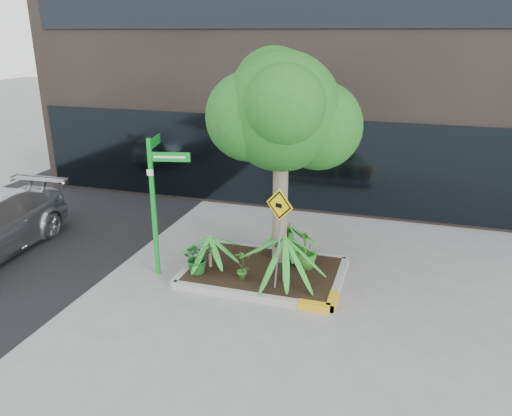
% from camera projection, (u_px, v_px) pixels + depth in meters
% --- Properties ---
extents(ground, '(80.00, 80.00, 0.00)m').
position_uv_depth(ground, '(251.00, 280.00, 10.48)').
color(ground, gray).
rests_on(ground, ground).
extents(asphalt_road, '(7.00, 80.00, 0.01)m').
position_uv_depth(asphalt_road, '(0.00, 243.00, 12.29)').
color(asphalt_road, black).
rests_on(asphalt_road, ground).
extents(planter, '(3.35, 2.36, 0.15)m').
position_uv_depth(planter, '(265.00, 271.00, 10.62)').
color(planter, '#9E9E99').
rests_on(planter, ground).
extents(tree, '(3.11, 2.76, 4.67)m').
position_uv_depth(tree, '(282.00, 112.00, 10.00)').
color(tree, gray).
rests_on(tree, ground).
extents(palm_front, '(1.15, 1.15, 1.28)m').
position_uv_depth(palm_front, '(285.00, 237.00, 9.82)').
color(palm_front, gray).
rests_on(palm_front, ground).
extents(palm_left, '(0.84, 0.84, 0.94)m').
position_uv_depth(palm_left, '(209.00, 236.00, 10.51)').
color(palm_left, gray).
rests_on(palm_left, ground).
extents(palm_back, '(0.86, 0.86, 0.96)m').
position_uv_depth(palm_back, '(290.00, 226.00, 11.06)').
color(palm_back, gray).
rests_on(palm_back, ground).
extents(shrub_a, '(0.88, 0.88, 0.70)m').
position_uv_depth(shrub_a, '(198.00, 257.00, 10.37)').
color(shrub_a, '#164F1A').
rests_on(shrub_a, planter).
extents(shrub_b, '(0.66, 0.66, 0.84)m').
position_uv_depth(shrub_b, '(306.00, 249.00, 10.56)').
color(shrub_b, '#326F21').
rests_on(shrub_b, planter).
extents(shrub_c, '(0.38, 0.38, 0.65)m').
position_uv_depth(shrub_c, '(243.00, 265.00, 10.09)').
color(shrub_c, '#2B6920').
rests_on(shrub_c, planter).
extents(shrub_d, '(0.58, 0.58, 0.76)m').
position_uv_depth(shrub_d, '(288.00, 240.00, 11.16)').
color(shrub_d, '#1F5619').
rests_on(shrub_d, planter).
extents(street_sign_post, '(0.99, 0.86, 2.95)m').
position_uv_depth(street_sign_post, '(156.00, 192.00, 10.20)').
color(street_sign_post, '#0E9A24').
rests_on(street_sign_post, ground).
extents(cattle_sign, '(0.58, 0.29, 2.02)m').
position_uv_depth(cattle_sign, '(279.00, 222.00, 9.45)').
color(cattle_sign, slate).
rests_on(cattle_sign, ground).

